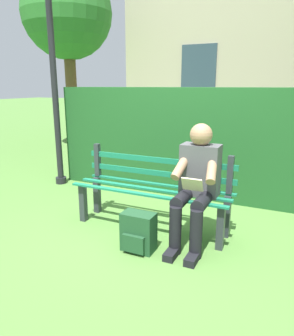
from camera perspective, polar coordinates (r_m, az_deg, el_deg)
ground at (r=3.64m, az=0.68°, el=-10.69°), size 60.00×60.00×0.00m
park_bench at (r=3.53m, az=1.10°, el=-3.92°), size 1.77×0.45×0.87m
person_seated at (r=3.15m, az=8.82°, el=-2.45°), size 0.44×0.73×1.20m
hedge_backdrop at (r=4.65m, az=13.14°, el=4.92°), size 4.85×0.80×1.63m
backpack at (r=3.12m, az=-1.56°, el=-11.43°), size 0.32×0.26×0.38m
tree_far at (r=8.65m, az=-14.37°, el=24.73°), size 2.23×2.12×4.27m
lamp_post at (r=5.25m, az=-16.88°, el=22.40°), size 0.26×0.26×3.82m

